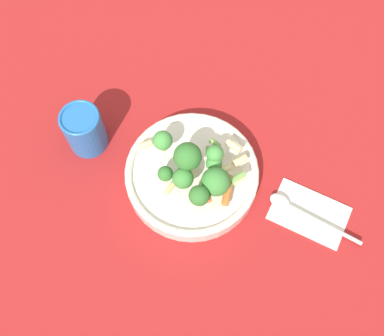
% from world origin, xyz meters
% --- Properties ---
extents(ground_plane, '(3.00, 3.00, 0.00)m').
position_xyz_m(ground_plane, '(0.00, 0.00, 0.00)').
color(ground_plane, maroon).
extents(bowl, '(0.23, 0.23, 0.04)m').
position_xyz_m(bowl, '(0.00, 0.00, 0.02)').
color(bowl, silver).
rests_on(bowl, ground_plane).
extents(pasta_salad, '(0.14, 0.19, 0.08)m').
position_xyz_m(pasta_salad, '(0.01, 0.01, 0.08)').
color(pasta_salad, '#8CB766').
rests_on(pasta_salad, bowl).
extents(cup, '(0.07, 0.07, 0.09)m').
position_xyz_m(cup, '(-0.08, -0.19, 0.05)').
color(cup, '#2366B2').
rests_on(cup, ground_plane).
extents(napkin, '(0.13, 0.15, 0.01)m').
position_xyz_m(napkin, '(0.07, 0.20, 0.00)').
color(napkin, white).
rests_on(napkin, ground_plane).
extents(spoon, '(0.10, 0.15, 0.01)m').
position_xyz_m(spoon, '(0.06, 0.18, 0.01)').
color(spoon, silver).
rests_on(spoon, napkin).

